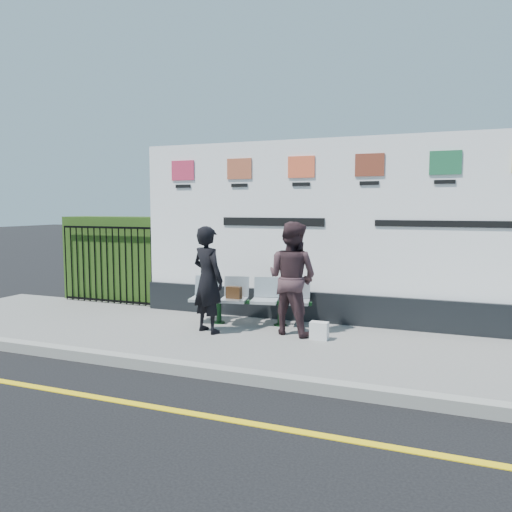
{
  "coord_description": "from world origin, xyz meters",
  "views": [
    {
      "loc": [
        1.7,
        -4.16,
        2.03
      ],
      "look_at": [
        -1.14,
        3.11,
        1.25
      ],
      "focal_mm": 35.0,
      "sensor_mm": 36.0,
      "label": 1
    }
  ],
  "objects": [
    {
      "name": "yellow_line",
      "position": [
        0.0,
        0.0,
        0.0
      ],
      "size": [
        14.0,
        0.1,
        0.01
      ],
      "primitive_type": "cube",
      "color": "yellow",
      "rests_on": "ground"
    },
    {
      "name": "handbag_brown",
      "position": [
        -1.54,
        3.16,
        0.63
      ],
      "size": [
        0.25,
        0.12,
        0.2
      ],
      "primitive_type": "cube",
      "rotation": [
        0.0,
        0.0,
        -0.05
      ],
      "color": "#321D0D",
      "rests_on": "bench"
    },
    {
      "name": "hedge",
      "position": [
        -4.58,
        4.3,
        0.97
      ],
      "size": [
        2.35,
        0.7,
        1.7
      ],
      "primitive_type": "cube",
      "color": "#294915",
      "rests_on": "pavement"
    },
    {
      "name": "pavement",
      "position": [
        0.0,
        2.5,
        0.06
      ],
      "size": [
        14.0,
        3.0,
        0.12
      ],
      "primitive_type": "cube",
      "color": "slate",
      "rests_on": "ground"
    },
    {
      "name": "bench",
      "position": [
        -1.29,
        3.21,
        0.33
      ],
      "size": [
        2.0,
        0.89,
        0.41
      ],
      "primitive_type": null,
      "rotation": [
        0.0,
        0.0,
        0.2
      ],
      "color": "silver",
      "rests_on": "pavement"
    },
    {
      "name": "billboard",
      "position": [
        0.5,
        3.85,
        1.42
      ],
      "size": [
        8.0,
        0.3,
        3.0
      ],
      "color": "black",
      "rests_on": "pavement"
    },
    {
      "name": "ground",
      "position": [
        0.0,
        0.0,
        0.0
      ],
      "size": [
        80.0,
        80.0,
        0.0
      ],
      "primitive_type": "plane",
      "color": "black"
    },
    {
      "name": "railing",
      "position": [
        -4.58,
        3.85,
        0.89
      ],
      "size": [
        2.05,
        0.06,
        1.54
      ],
      "primitive_type": null,
      "color": "black",
      "rests_on": "pavement"
    },
    {
      "name": "carrier_bag_white",
      "position": [
        -0.0,
        2.71,
        0.25
      ],
      "size": [
        0.26,
        0.15,
        0.26
      ],
      "primitive_type": "cube",
      "color": "silver",
      "rests_on": "pavement"
    },
    {
      "name": "woman_left",
      "position": [
        -1.68,
        2.52,
        0.93
      ],
      "size": [
        0.69,
        0.59,
        1.62
      ],
      "primitive_type": "imported",
      "rotation": [
        0.0,
        0.0,
        2.74
      ],
      "color": "black",
      "rests_on": "pavement"
    },
    {
      "name": "kerb",
      "position": [
        0.0,
        1.0,
        0.07
      ],
      "size": [
        14.0,
        0.18,
        0.14
      ],
      "primitive_type": "cube",
      "color": "gray",
      "rests_on": "ground"
    },
    {
      "name": "woman_right",
      "position": [
        -0.48,
        2.91,
        0.96
      ],
      "size": [
        0.96,
        0.84,
        1.69
      ],
      "primitive_type": "imported",
      "rotation": [
        0.0,
        0.0,
        2.87
      ],
      "color": "#3B262A",
      "rests_on": "pavement"
    }
  ]
}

